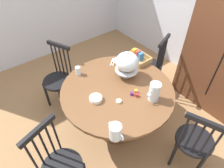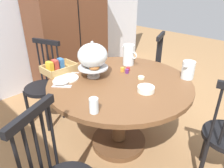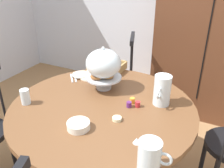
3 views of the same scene
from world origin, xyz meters
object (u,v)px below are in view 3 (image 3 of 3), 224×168
at_px(dining_table, 103,128).
at_px(butter_dish, 117,119).
at_px(orange_juice_pitcher, 149,157).
at_px(cereal_basket, 106,65).
at_px(pastry_stand_with_dome, 103,65).
at_px(china_plate_large, 91,76).
at_px(china_plate_small, 81,74).
at_px(cereal_bowl, 78,125).
at_px(windsor_chair_facing_door, 118,82).
at_px(milk_pitcher, 162,91).
at_px(drinking_glass, 25,97).
at_px(wooden_armoire, 211,30).

distance_m(dining_table, butter_dish, 0.29).
bearing_deg(orange_juice_pitcher, cereal_basket, 127.29).
relative_size(pastry_stand_with_dome, orange_juice_pitcher, 1.76).
height_order(china_plate_large, china_plate_small, china_plate_small).
bearing_deg(cereal_bowl, china_plate_small, 121.91).
bearing_deg(windsor_chair_facing_door, pastry_stand_with_dome, -74.72).
bearing_deg(milk_pitcher, windsor_chair_facing_door, 133.22).
bearing_deg(windsor_chair_facing_door, cereal_basket, -86.10).
relative_size(orange_juice_pitcher, china_plate_small, 1.31).
distance_m(windsor_chair_facing_door, china_plate_small, 0.65).
height_order(cereal_basket, china_plate_large, cereal_basket).
bearing_deg(dining_table, drinking_glass, -156.40).
xyz_separation_m(wooden_armoire, china_plate_large, (-0.83, -1.13, -0.24)).
relative_size(wooden_armoire, drinking_glass, 17.82).
bearing_deg(drinking_glass, dining_table, 23.60).
bearing_deg(windsor_chair_facing_door, drinking_glass, -100.17).
relative_size(milk_pitcher, china_plate_small, 1.45).
distance_m(cereal_basket, butter_dish, 0.82).
xyz_separation_m(cereal_basket, butter_dish, (0.44, -0.69, -0.03)).
relative_size(dining_table, drinking_glass, 11.85).
height_order(windsor_chair_facing_door, pastry_stand_with_dome, pastry_stand_with_dome).
bearing_deg(pastry_stand_with_dome, china_plate_small, 159.49).
bearing_deg(dining_table, windsor_chair_facing_door, 108.19).
bearing_deg(butter_dish, windsor_chair_facing_door, 114.49).
relative_size(milk_pitcher, cereal_bowl, 1.55).
height_order(dining_table, cereal_bowl, cereal_bowl).
xyz_separation_m(orange_juice_pitcher, china_plate_large, (-0.80, 0.79, -0.07)).
height_order(dining_table, drinking_glass, drinking_glass).
bearing_deg(wooden_armoire, dining_table, -108.63).
bearing_deg(orange_juice_pitcher, windsor_chair_facing_door, 120.53).
bearing_deg(cereal_basket, pastry_stand_with_dome, -65.04).
height_order(wooden_armoire, china_plate_small, wooden_armoire).
height_order(orange_juice_pitcher, drinking_glass, orange_juice_pitcher).
bearing_deg(milk_pitcher, wooden_armoire, 83.48).
bearing_deg(wooden_armoire, pastry_stand_with_dome, -115.97).
bearing_deg(wooden_armoire, milk_pitcher, -96.52).
xyz_separation_m(cereal_basket, cereal_bowl, (0.27, -0.87, -0.02)).
height_order(china_plate_small, butter_dish, same).
bearing_deg(cereal_bowl, orange_juice_pitcher, -13.51).
bearing_deg(china_plate_small, dining_table, -40.33).
relative_size(dining_table, cereal_basket, 4.12).
height_order(drinking_glass, butter_dish, drinking_glass).
distance_m(china_plate_small, butter_dish, 0.73).
xyz_separation_m(orange_juice_pitcher, cereal_basket, (-0.75, 0.99, -0.04)).
relative_size(orange_juice_pitcher, cereal_basket, 0.62).
bearing_deg(orange_juice_pitcher, china_plate_large, 135.31).
bearing_deg(cereal_basket, butter_dish, -57.50).
xyz_separation_m(milk_pitcher, butter_dish, (-0.19, -0.32, -0.09)).
xyz_separation_m(wooden_armoire, cereal_basket, (-0.78, -0.93, -0.21)).
distance_m(milk_pitcher, butter_dish, 0.38).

